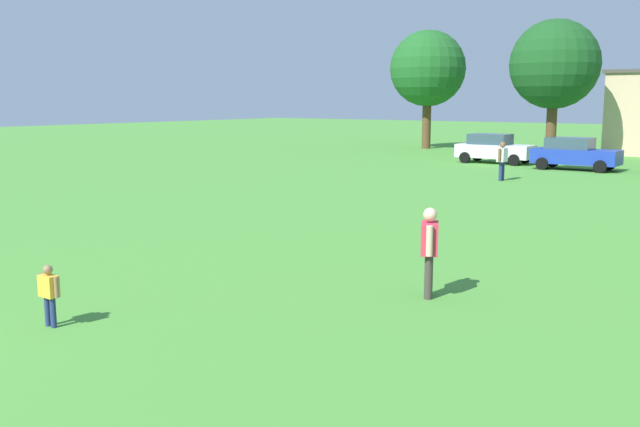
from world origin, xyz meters
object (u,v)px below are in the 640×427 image
child_kite_flyer (49,290)px  tree_far_left (428,69)px  adult_bystander (429,244)px  bystander_near_trees (502,158)px  parked_car_blue_1 (574,153)px  tree_center (555,65)px  parked_car_white_0 (494,148)px

child_kite_flyer → tree_far_left: tree_far_left is taller
adult_bystander → tree_far_left: 41.20m
tree_far_left → bystander_near_trees: bearing=-53.6°
parked_car_blue_1 → tree_far_left: tree_far_left is taller
child_kite_flyer → tree_far_left: size_ratio=0.12×
bystander_near_trees → tree_far_left: tree_far_left is taller
child_kite_flyer → parked_car_blue_1: (-0.76, 31.23, 0.25)m
bystander_near_trees → tree_center: size_ratio=0.21×
parked_car_white_0 → parked_car_blue_1: size_ratio=1.00×
adult_bystander → tree_center: (-8.32, 32.80, 4.75)m
child_kite_flyer → adult_bystander: bearing=50.6°
parked_car_white_0 → tree_far_left: bearing=135.1°
bystander_near_trees → parked_car_white_0: size_ratio=0.41×
parked_car_blue_1 → tree_center: tree_center is taller
child_kite_flyer → parked_car_blue_1: bearing=91.1°
adult_bystander → parked_car_blue_1: size_ratio=0.39×
bystander_near_trees → parked_car_white_0: bearing=-156.8°
parked_car_white_0 → tree_center: size_ratio=0.50×
parked_car_white_0 → tree_center: tree_center is taller
parked_car_blue_1 → tree_far_left: bearing=143.6°
adult_bystander → parked_car_blue_1: (-4.91, 26.11, -0.14)m
parked_car_white_0 → adult_bystander: bearing=-70.3°
adult_bystander → parked_car_blue_1: adult_bystander is taller
parked_car_blue_1 → tree_center: (-3.41, 6.69, 4.90)m
child_kite_flyer → parked_car_white_0: bearing=99.6°
parked_car_blue_1 → parked_car_white_0: bearing=165.4°
parked_car_blue_1 → bystander_near_trees: bearing=-99.7°
adult_bystander → bystander_near_trees: 20.08m
parked_car_blue_1 → adult_bystander: bearing=-79.3°
bystander_near_trees → child_kite_flyer: bearing=3.6°
parked_car_white_0 → tree_far_left: 13.63m
tree_far_left → parked_car_blue_1: bearing=-36.4°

